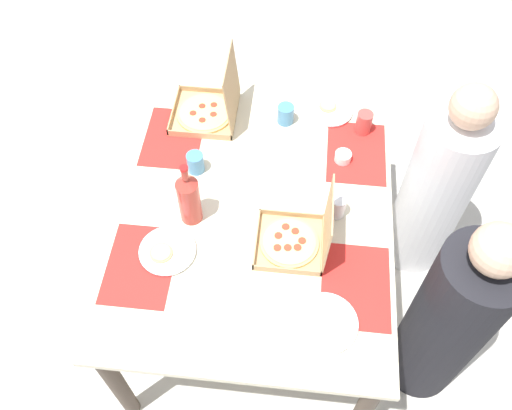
# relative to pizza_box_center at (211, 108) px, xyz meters

# --- Properties ---
(ground_plane) EXTENTS (6.00, 6.00, 0.00)m
(ground_plane) POSITION_rel_pizza_box_center_xyz_m (0.49, 0.26, -0.82)
(ground_plane) COLOR beige
(dining_table) EXTENTS (1.48, 1.13, 0.77)m
(dining_table) POSITION_rel_pizza_box_center_xyz_m (0.49, 0.26, -0.15)
(dining_table) COLOR #3F3328
(dining_table) RESTS_ON ground_plane
(placemat_near_left) EXTENTS (0.36, 0.26, 0.00)m
(placemat_near_left) POSITION_rel_pizza_box_center_xyz_m (0.16, -0.15, -0.05)
(placemat_near_left) COLOR red
(placemat_near_left) RESTS_ON dining_table
(placemat_near_right) EXTENTS (0.36, 0.26, 0.00)m
(placemat_near_right) POSITION_rel_pizza_box_center_xyz_m (0.82, -0.15, -0.05)
(placemat_near_right) COLOR red
(placemat_near_right) RESTS_ON dining_table
(placemat_far_left) EXTENTS (0.36, 0.26, 0.00)m
(placemat_far_left) POSITION_rel_pizza_box_center_xyz_m (0.16, 0.68, -0.05)
(placemat_far_left) COLOR red
(placemat_far_left) RESTS_ON dining_table
(placemat_far_right) EXTENTS (0.36, 0.26, 0.00)m
(placemat_far_right) POSITION_rel_pizza_box_center_xyz_m (0.82, 0.68, -0.05)
(placemat_far_right) COLOR red
(placemat_far_right) RESTS_ON dining_table
(pizza_box_center) EXTENTS (0.30, 0.30, 0.33)m
(pizza_box_center) POSITION_rel_pizza_box_center_xyz_m (0.00, 0.00, 0.00)
(pizza_box_center) COLOR tan
(pizza_box_center) RESTS_ON dining_table
(pizza_box_corner_right) EXTENTS (0.27, 0.28, 0.30)m
(pizza_box_corner_right) POSITION_rel_pizza_box_center_xyz_m (0.66, 0.45, -0.00)
(pizza_box_corner_right) COLOR tan
(pizza_box_corner_right) RESTS_ON dining_table
(plate_far_left) EXTENTS (0.21, 0.21, 0.03)m
(plate_far_left) POSITION_rel_pizza_box_center_xyz_m (-0.08, 0.56, -0.04)
(plate_far_left) COLOR white
(plate_far_left) RESTS_ON dining_table
(plate_middle) EXTENTS (0.22, 0.22, 0.03)m
(plate_middle) POSITION_rel_pizza_box_center_xyz_m (0.75, -0.06, -0.04)
(plate_middle) COLOR white
(plate_middle) RESTS_ON dining_table
(plate_near_left) EXTENTS (0.24, 0.24, 0.02)m
(plate_near_left) POSITION_rel_pizza_box_center_xyz_m (0.99, 0.57, -0.04)
(plate_near_left) COLOR white
(plate_near_left) RESTS_ON dining_table
(soda_bottle) EXTENTS (0.09, 0.09, 0.32)m
(soda_bottle) POSITION_rel_pizza_box_center_xyz_m (0.57, 0.01, 0.08)
(soda_bottle) COLOR #B2382D
(soda_bottle) RESTS_ON dining_table
(cup_red) EXTENTS (0.08, 0.08, 0.09)m
(cup_red) POSITION_rel_pizza_box_center_xyz_m (-0.00, 0.35, -0.00)
(cup_red) COLOR teal
(cup_red) RESTS_ON dining_table
(cup_clear_right) EXTENTS (0.07, 0.07, 0.10)m
(cup_clear_right) POSITION_rel_pizza_box_center_xyz_m (0.50, 0.60, 0.00)
(cup_clear_right) COLOR silver
(cup_clear_right) RESTS_ON dining_table
(cup_spare) EXTENTS (0.07, 0.07, 0.09)m
(cup_spare) POSITION_rel_pizza_box_center_xyz_m (0.33, -0.01, -0.00)
(cup_spare) COLOR teal
(cup_spare) RESTS_ON dining_table
(cup_clear_left) EXTENTS (0.07, 0.07, 0.11)m
(cup_clear_left) POSITION_rel_pizza_box_center_xyz_m (0.02, 0.71, 0.00)
(cup_clear_left) COLOR #BF4742
(cup_clear_left) RESTS_ON dining_table
(condiment_bowl) EXTENTS (0.07, 0.07, 0.04)m
(condiment_bowl) POSITION_rel_pizza_box_center_xyz_m (0.21, 0.62, -0.03)
(condiment_bowl) COLOR white
(condiment_bowl) RESTS_ON dining_table
(knife_by_far_left) EXTENTS (0.11, 0.20, 0.00)m
(knife_by_far_left) POSITION_rel_pizza_box_center_xyz_m (0.29, 0.16, -0.05)
(knife_by_far_left) COLOR #B7B7BC
(knife_by_far_left) RESTS_ON dining_table
(fork_by_near_left) EXTENTS (0.06, 0.19, 0.00)m
(fork_by_near_left) POSITION_rel_pizza_box_center_xyz_m (1.08, 0.06, -0.05)
(fork_by_near_left) COLOR #B7B7BC
(fork_by_near_left) RESTS_ON dining_table
(fork_by_far_right) EXTENTS (0.02, 0.19, 0.00)m
(fork_by_far_right) POSITION_rel_pizza_box_center_xyz_m (0.44, -0.16, -0.05)
(fork_by_far_right) COLOR #B7B7BC
(fork_by_far_right) RESTS_ON dining_table
(diner_left_seat) EXTENTS (0.32, 0.32, 1.19)m
(diner_left_seat) POSITION_rel_pizza_box_center_xyz_m (0.16, 1.09, -0.28)
(diner_left_seat) COLOR white
(diner_left_seat) RESTS_ON ground_plane
(diner_right_seat) EXTENTS (0.32, 0.32, 1.21)m
(diner_right_seat) POSITION_rel_pizza_box_center_xyz_m (0.82, 1.09, -0.27)
(diner_right_seat) COLOR black
(diner_right_seat) RESTS_ON ground_plane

